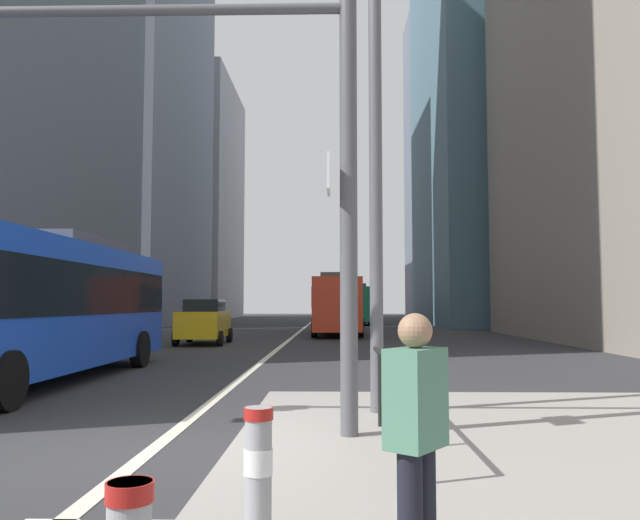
# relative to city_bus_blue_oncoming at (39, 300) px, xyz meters

# --- Properties ---
(ground_plane) EXTENTS (160.00, 160.00, 0.00)m
(ground_plane) POSITION_rel_city_bus_blue_oncoming_xyz_m (4.40, 13.78, -1.84)
(ground_plane) COLOR #303033
(lane_centre_line) EXTENTS (0.20, 80.00, 0.01)m
(lane_centre_line) POSITION_rel_city_bus_blue_oncoming_xyz_m (4.40, 23.78, -1.83)
(lane_centre_line) COLOR beige
(lane_centre_line) RESTS_ON ground
(office_tower_left_mid) EXTENTS (11.20, 21.40, 39.03)m
(office_tower_left_mid) POSITION_rel_city_bus_blue_oncoming_xyz_m (-11.60, 39.11, 17.68)
(office_tower_left_mid) COLOR slate
(office_tower_left_mid) RESTS_ON ground
(office_tower_left_far) EXTENTS (11.35, 19.14, 28.93)m
(office_tower_left_far) POSITION_rel_city_bus_blue_oncoming_xyz_m (-11.60, 62.42, 12.63)
(office_tower_left_far) COLOR #9E9EA3
(office_tower_left_far) RESTS_ON ground
(office_tower_right_mid) EXTENTS (13.84, 20.11, 42.45)m
(office_tower_right_mid) POSITION_rel_city_bus_blue_oncoming_xyz_m (21.40, 39.10, 19.39)
(office_tower_right_mid) COLOR slate
(office_tower_right_mid) RESTS_ON ground
(office_tower_right_far) EXTENTS (10.26, 18.84, 39.39)m
(office_tower_right_far) POSITION_rel_city_bus_blue_oncoming_xyz_m (21.40, 62.44, 17.86)
(office_tower_right_far) COLOR slate
(office_tower_right_far) RESTS_ON ground
(city_bus_blue_oncoming) EXTENTS (2.72, 11.15, 3.40)m
(city_bus_blue_oncoming) POSITION_rel_city_bus_blue_oncoming_xyz_m (0.00, 0.00, 0.00)
(city_bus_blue_oncoming) COLOR blue
(city_bus_blue_oncoming) RESTS_ON ground
(city_bus_red_receding) EXTENTS (2.75, 11.31, 3.40)m
(city_bus_red_receding) POSITION_rel_city_bus_blue_oncoming_xyz_m (6.77, 22.31, 0.00)
(city_bus_red_receding) COLOR red
(city_bus_red_receding) RESTS_ON ground
(city_bus_red_distant) EXTENTS (2.92, 11.48, 3.40)m
(city_bus_red_distant) POSITION_rel_city_bus_blue_oncoming_xyz_m (8.20, 40.58, 0.00)
(city_bus_red_distant) COLOR #198456
(city_bus_red_distant) RESTS_ON ground
(car_oncoming_mid) EXTENTS (2.15, 4.26, 1.94)m
(car_oncoming_mid) POSITION_rel_city_bus_blue_oncoming_xyz_m (0.91, 13.40, -0.85)
(car_oncoming_mid) COLOR gold
(car_oncoming_mid) RESTS_ON ground
(car_receding_near) EXTENTS (2.09, 4.15, 1.94)m
(car_receding_near) POSITION_rel_city_bus_blue_oncoming_xyz_m (6.55, 53.70, -0.85)
(car_receding_near) COLOR silver
(car_receding_near) RESTS_ON ground
(traffic_signal_gantry) EXTENTS (6.43, 0.65, 6.00)m
(traffic_signal_gantry) POSITION_rel_city_bus_blue_oncoming_xyz_m (4.62, -6.03, 2.29)
(traffic_signal_gantry) COLOR #515156
(traffic_signal_gantry) RESTS_ON median_island
(street_lamp_post) EXTENTS (5.50, 0.32, 8.00)m
(street_lamp_post) POSITION_rel_city_bus_blue_oncoming_xyz_m (7.23, -4.37, 3.45)
(street_lamp_post) COLOR #56565B
(street_lamp_post) RESTS_ON median_island
(bollard_left) EXTENTS (0.20, 0.20, 0.93)m
(bollard_left) POSITION_rel_city_bus_blue_oncoming_xyz_m (6.09, -9.61, -1.17)
(bollard_left) COLOR #99999E
(bollard_left) RESTS_ON median_island
(pedestrian_railing) EXTENTS (0.06, 4.12, 0.98)m
(pedestrian_railing) POSITION_rel_city_bus_blue_oncoming_xyz_m (7.20, -6.11, -0.97)
(pedestrian_railing) COLOR black
(pedestrian_railing) RESTS_ON median_island
(pedestrian_waiting) EXTENTS (0.42, 0.45, 1.56)m
(pedestrian_waiting) POSITION_rel_city_bus_blue_oncoming_xyz_m (7.08, -10.02, -0.83)
(pedestrian_waiting) COLOR black
(pedestrian_waiting) RESTS_ON median_island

